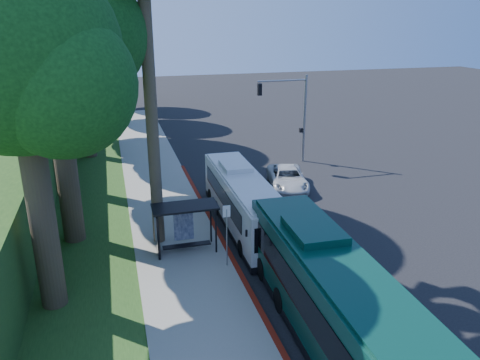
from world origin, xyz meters
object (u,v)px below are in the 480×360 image
object	(u,v)px
bus_shelter	(180,219)
pickup	(288,178)
teal_bus	(333,297)
white_bus	(243,200)

from	to	relation	value
bus_shelter	pickup	size ratio (longest dim) A/B	0.62
bus_shelter	teal_bus	size ratio (longest dim) A/B	0.25
bus_shelter	pickup	world-z (taller)	bus_shelter
teal_bus	pickup	size ratio (longest dim) A/B	2.43
teal_bus	pickup	bearing A→B (deg)	76.06
bus_shelter	teal_bus	world-z (taller)	teal_bus
white_bus	teal_bus	world-z (taller)	teal_bus
white_bus	teal_bus	bearing A→B (deg)	-87.66
bus_shelter	teal_bus	xyz separation A→B (m)	(4.23, -8.26, 0.01)
teal_bus	pickup	xyz separation A→B (m)	(4.30, 15.47, -1.10)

